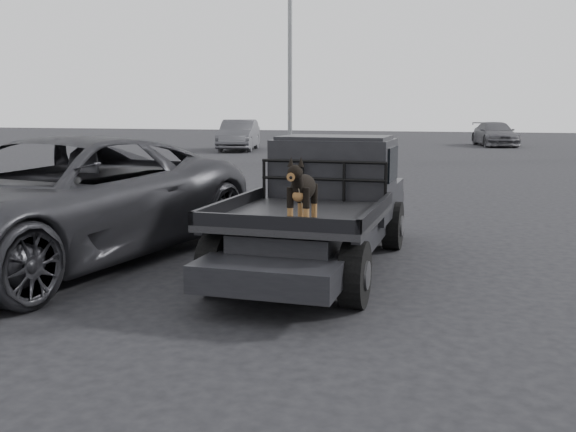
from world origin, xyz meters
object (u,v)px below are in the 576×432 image
(distant_car_b, at_px, (495,134))
(flatbed_ute, at_px, (319,235))
(distant_car_a, at_px, (239,135))
(dog, at_px, (303,193))
(parked_suv, at_px, (57,201))

(distant_car_b, bearing_deg, flatbed_ute, -108.31)
(distant_car_b, bearing_deg, distant_car_a, -161.16)
(flatbed_ute, relative_size, distant_car_b, 1.09)
(dog, bearing_deg, distant_car_a, 112.51)
(flatbed_ute, height_order, distant_car_a, distant_car_a)
(flatbed_ute, distance_m, dog, 2.02)
(flatbed_ute, bearing_deg, dog, -81.88)
(dog, height_order, distant_car_a, dog)
(flatbed_ute, height_order, dog, dog)
(parked_suv, distance_m, distant_car_a, 25.84)
(flatbed_ute, relative_size, parked_suv, 0.83)
(flatbed_ute, bearing_deg, distant_car_b, 84.95)
(dog, relative_size, distant_car_a, 0.15)
(flatbed_ute, distance_m, distant_car_b, 32.63)
(dog, bearing_deg, distant_car_b, 85.65)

